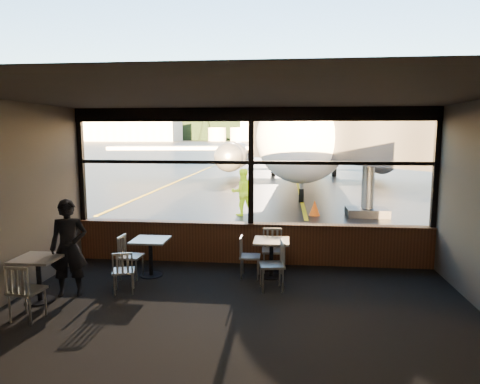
% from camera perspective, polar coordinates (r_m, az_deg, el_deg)
% --- Properties ---
extents(ground_plane, '(520.00, 520.00, 0.00)m').
position_cam_1_polar(ground_plane, '(129.49, 5.78, 6.33)').
color(ground_plane, black).
rests_on(ground_plane, ground).
extents(carpet_floor, '(8.00, 6.00, 0.01)m').
position_cam_1_polar(carpet_floor, '(7.11, -0.60, -16.42)').
color(carpet_floor, black).
rests_on(carpet_floor, ground).
extents(ceiling, '(8.00, 6.00, 0.04)m').
position_cam_1_polar(ceiling, '(6.52, -0.65, 12.82)').
color(ceiling, '#38332D').
rests_on(ceiling, ground).
extents(wall_back, '(8.00, 0.04, 3.50)m').
position_cam_1_polar(wall_back, '(3.72, -6.11, -10.60)').
color(wall_back, '#4C453C').
rests_on(wall_back, ground).
extents(window_sill, '(8.00, 0.28, 0.90)m').
position_cam_1_polar(window_sill, '(9.80, 1.45, -6.91)').
color(window_sill, '#572F1A').
rests_on(window_sill, ground).
extents(window_header, '(8.00, 0.18, 0.30)m').
position_cam_1_polar(window_header, '(9.49, 1.51, 10.29)').
color(window_header, black).
rests_on(window_header, ground).
extents(mullion_left, '(0.12, 0.12, 2.60)m').
position_cam_1_polar(mullion_left, '(10.58, -20.39, 3.32)').
color(mullion_left, black).
rests_on(mullion_left, ground).
extents(mullion_centre, '(0.12, 0.12, 2.60)m').
position_cam_1_polar(mullion_centre, '(9.51, 1.48, 3.35)').
color(mullion_centre, black).
rests_on(mullion_centre, ground).
extents(mullion_right, '(0.12, 0.12, 2.60)m').
position_cam_1_polar(mullion_right, '(10.00, 24.70, 2.87)').
color(mullion_right, black).
rests_on(mullion_right, ground).
extents(window_transom, '(8.00, 0.10, 0.08)m').
position_cam_1_polar(window_transom, '(9.50, 1.49, 3.96)').
color(window_transom, black).
rests_on(window_transom, ground).
extents(airliner, '(29.56, 34.89, 10.26)m').
position_cam_1_polar(airliner, '(29.88, 8.64, 11.83)').
color(airliner, white).
rests_on(airliner, ground_plane).
extents(jet_bridge, '(8.64, 10.56, 4.61)m').
position_cam_1_polar(jet_bridge, '(15.23, 16.89, 5.04)').
color(jet_bridge, '#2A2A2D').
rests_on(jet_bridge, ground_plane).
extents(cafe_table_near, '(0.71, 0.71, 0.79)m').
position_cam_1_polar(cafe_table_near, '(8.88, 4.20, -8.85)').
color(cafe_table_near, gray).
rests_on(cafe_table_near, carpet_floor).
extents(cafe_table_mid, '(0.71, 0.71, 0.78)m').
position_cam_1_polar(cafe_table_mid, '(9.11, -11.81, -8.57)').
color(cafe_table_mid, gray).
rests_on(cafe_table_mid, carpet_floor).
extents(cafe_table_left, '(0.73, 0.73, 0.81)m').
position_cam_1_polar(cafe_table_left, '(8.38, -25.21, -10.52)').
color(cafe_table_left, gray).
rests_on(cafe_table_left, carpet_floor).
extents(chair_near_e, '(0.60, 0.60, 0.96)m').
position_cam_1_polar(chair_near_e, '(8.15, 4.24, -9.74)').
color(chair_near_e, '#B8B3A6').
rests_on(chair_near_e, carpet_floor).
extents(chair_near_w, '(0.48, 0.48, 0.86)m').
position_cam_1_polar(chair_near_w, '(8.84, 1.36, -8.65)').
color(chair_near_w, beige).
rests_on(chair_near_w, carpet_floor).
extents(chair_near_n, '(0.54, 0.54, 0.93)m').
position_cam_1_polar(chair_near_n, '(9.16, 4.36, -7.86)').
color(chair_near_n, '#AFAB9E').
rests_on(chair_near_n, carpet_floor).
extents(chair_mid_s, '(0.55, 0.55, 0.82)m').
position_cam_1_polar(chair_mid_s, '(8.30, -15.25, -10.18)').
color(chair_mid_s, '#B3AEA2').
rests_on(chair_mid_s, carpet_floor).
extents(chair_mid_w, '(0.51, 0.51, 0.89)m').
position_cam_1_polar(chair_mid_w, '(9.06, -14.30, -8.38)').
color(chair_mid_w, beige).
rests_on(chair_mid_w, carpet_floor).
extents(chair_left_s, '(0.56, 0.56, 0.94)m').
position_cam_1_polar(chair_left_s, '(7.68, -26.53, -11.74)').
color(chair_left_s, '#B6B2A4').
rests_on(chair_left_s, carpet_floor).
extents(passenger, '(0.74, 0.59, 1.77)m').
position_cam_1_polar(passenger, '(8.36, -21.86, -6.94)').
color(passenger, black).
rests_on(passenger, carpet_floor).
extents(ground_crew, '(1.00, 0.90, 1.70)m').
position_cam_1_polar(ground_crew, '(15.46, 0.31, -0.01)').
color(ground_crew, '#BFF219').
rests_on(ground_crew, ground_plane).
extents(cone_nose, '(0.40, 0.40, 0.55)m').
position_cam_1_polar(cone_nose, '(15.74, 9.91, -2.11)').
color(cone_nose, orange).
rests_on(cone_nose, ground_plane).
extents(hangar_left, '(45.00, 18.00, 11.00)m').
position_cam_1_polar(hangar_left, '(202.25, -14.55, 8.14)').
color(hangar_left, silver).
rests_on(hangar_left, ground_plane).
extents(hangar_mid, '(38.00, 15.00, 10.00)m').
position_cam_1_polar(hangar_mid, '(194.46, 5.92, 8.23)').
color(hangar_mid, silver).
rests_on(hangar_mid, ground_plane).
extents(hangar_right, '(50.00, 20.00, 12.00)m').
position_cam_1_polar(hangar_right, '(196.61, 23.85, 7.91)').
color(hangar_right, silver).
rests_on(hangar_right, ground_plane).
extents(fuel_tank_a, '(8.00, 8.00, 6.00)m').
position_cam_1_polar(fuel_tank_a, '(193.91, -3.08, 7.67)').
color(fuel_tank_a, silver).
rests_on(fuel_tank_a, ground_plane).
extents(fuel_tank_b, '(8.00, 8.00, 6.00)m').
position_cam_1_polar(fuel_tank_b, '(192.57, -0.11, 7.68)').
color(fuel_tank_b, silver).
rests_on(fuel_tank_b, ground_plane).
extents(fuel_tank_c, '(8.00, 8.00, 6.00)m').
position_cam_1_polar(fuel_tank_c, '(191.75, 2.89, 7.67)').
color(fuel_tank_c, silver).
rests_on(fuel_tank_c, ground_plane).
extents(treeline, '(360.00, 3.00, 12.00)m').
position_cam_1_polar(treeline, '(219.47, 5.94, 8.42)').
color(treeline, black).
rests_on(treeline, ground_plane).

